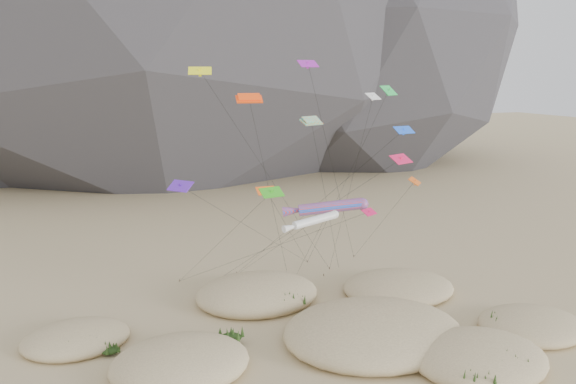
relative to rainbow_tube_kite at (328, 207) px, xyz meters
name	(u,v)px	position (x,y,z in m)	size (l,w,h in m)	color
ground	(353,369)	(-3.17, -12.41, -11.13)	(500.00, 500.00, 0.00)	#CCB789
dunes	(315,346)	(-5.15, -8.68, -10.44)	(52.38, 38.39, 3.56)	#CCB789
dune_grass	(318,347)	(-5.04, -9.21, -10.30)	(40.65, 27.23, 1.43)	black
kite_stakes	(273,274)	(-1.86, 11.64, -10.98)	(24.07, 7.30, 0.30)	#3F2D1E
rainbow_tube_kite	(328,207)	(0.00, 0.00, 0.00)	(8.72, 12.58, 12.13)	#F53519
white_tube_kite	(313,221)	(-3.46, -4.10, -0.10)	(6.38, 18.23, 11.69)	silver
orange_parafoil	(250,101)	(-8.43, -0.66, 11.00)	(9.65, 12.59, 22.89)	#FF430D
multi_parafoil	(312,123)	(-0.83, 2.40, 8.53)	(9.28, 9.87, 20.36)	orange
delta_kites	(325,148)	(-0.99, -1.32, 6.36)	(27.62, 21.13, 25.91)	silver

